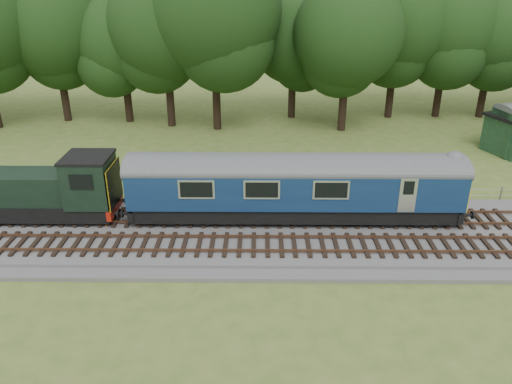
{
  "coord_description": "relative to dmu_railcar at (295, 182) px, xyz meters",
  "views": [
    {
      "loc": [
        3.13,
        -23.66,
        13.23
      ],
      "look_at": [
        2.9,
        1.4,
        2.0
      ],
      "focal_mm": 35.0,
      "sensor_mm": 36.0,
      "label": 1
    }
  ],
  "objects": [
    {
      "name": "track_south",
      "position": [
        -5.01,
        -3.0,
        -2.19
      ],
      "size": [
        67.2,
        2.4,
        0.21
      ],
      "color": "black",
      "rests_on": "ballast"
    },
    {
      "name": "ground",
      "position": [
        -5.01,
        -1.4,
        -2.61
      ],
      "size": [
        120.0,
        120.0,
        0.0
      ],
      "primitive_type": "plane",
      "color": "#4A6625",
      "rests_on": "ground"
    },
    {
      "name": "shunter_loco",
      "position": [
        -13.93,
        0.0,
        -0.63
      ],
      "size": [
        8.91,
        2.6,
        3.38
      ],
      "color": "black",
      "rests_on": "ground"
    },
    {
      "name": "tree_line",
      "position": [
        -5.01,
        20.6,
        -2.61
      ],
      "size": [
        70.0,
        8.0,
        18.0
      ],
      "primitive_type": null,
      "color": "black",
      "rests_on": "ground"
    },
    {
      "name": "fence",
      "position": [
        -5.01,
        3.1,
        -2.61
      ],
      "size": [
        64.0,
        0.12,
        1.0
      ],
      "primitive_type": null,
      "color": "#6B6054",
      "rests_on": "ground"
    },
    {
      "name": "ballast",
      "position": [
        -5.01,
        -1.4,
        -2.43
      ],
      "size": [
        70.0,
        7.0,
        0.35
      ],
      "primitive_type": "cube",
      "color": "#4C4C4F",
      "rests_on": "ground"
    },
    {
      "name": "worker",
      "position": [
        -10.48,
        -0.94,
        -1.41
      ],
      "size": [
        0.63,
        0.43,
        1.69
      ],
      "primitive_type": "imported",
      "rotation": [
        0.0,
        0.0,
        0.04
      ],
      "color": "#FF620D",
      "rests_on": "ballast"
    },
    {
      "name": "dmu_railcar",
      "position": [
        0.0,
        0.0,
        0.0
      ],
      "size": [
        18.05,
        2.86,
        3.88
      ],
      "color": "black",
      "rests_on": "ground"
    },
    {
      "name": "track_north",
      "position": [
        -5.01,
        -0.0,
        -2.19
      ],
      "size": [
        67.2,
        2.4,
        0.21
      ],
      "color": "black",
      "rests_on": "ballast"
    }
  ]
}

